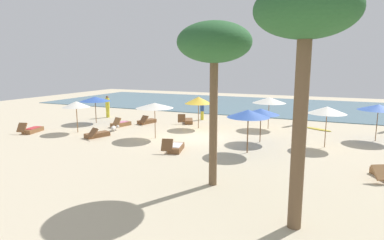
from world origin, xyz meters
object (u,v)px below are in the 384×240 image
at_px(umbrella_4, 155,106).
at_px(umbrella_8, 379,107).
at_px(lounger_3, 188,121).
at_px(umbrella_6, 327,110).
at_px(lounger_1, 32,130).
at_px(umbrella_3, 76,104).
at_px(surfboard, 318,129).
at_px(palm_2, 214,45).
at_px(lounger_5, 175,148).
at_px(umbrella_5, 199,100).
at_px(lounger_0, 147,121).
at_px(umbrella_1, 261,112).
at_px(lounger_4, 97,135).
at_px(umbrella_0, 269,100).
at_px(dog, 114,128).
at_px(person_1, 202,110).
at_px(person_0, 296,114).
at_px(lounger_6, 121,124).
at_px(umbrella_7, 248,114).
at_px(person_3, 108,106).
at_px(umbrella_2, 95,99).

relative_size(umbrella_4, umbrella_8, 1.00).
height_order(umbrella_8, lounger_3, umbrella_8).
relative_size(umbrella_6, lounger_1, 1.28).
bearing_deg(umbrella_3, surfboard, 26.92).
bearing_deg(surfboard, palm_2, -103.85).
distance_m(lounger_1, lounger_5, 10.77).
relative_size(umbrella_5, lounger_0, 1.25).
relative_size(lounger_5, surfboard, 0.90).
distance_m(umbrella_1, lounger_4, 10.07).
bearing_deg(umbrella_1, umbrella_0, 94.55).
distance_m(umbrella_4, dog, 4.19).
relative_size(umbrella_4, umbrella_6, 1.01).
bearing_deg(person_1, person_0, 4.79).
distance_m(umbrella_0, lounger_6, 10.76).
relative_size(lounger_5, lounger_6, 1.00).
bearing_deg(umbrella_7, person_3, 155.76).
relative_size(umbrella_0, umbrella_3, 1.11).
xyz_separation_m(lounger_3, lounger_4, (-3.14, -6.72, -0.00)).
height_order(umbrella_0, lounger_1, umbrella_0).
relative_size(umbrella_1, lounger_5, 1.21).
bearing_deg(surfboard, umbrella_5, -159.62).
relative_size(umbrella_5, person_0, 1.30).
relative_size(lounger_0, person_3, 0.96).
height_order(lounger_0, lounger_6, lounger_6).
height_order(umbrella_0, palm_2, palm_2).
relative_size(umbrella_4, lounger_4, 1.26).
relative_size(umbrella_2, lounger_5, 1.33).
height_order(lounger_1, lounger_3, lounger_3).
relative_size(umbrella_0, person_1, 1.39).
relative_size(umbrella_3, lounger_5, 1.20).
bearing_deg(umbrella_7, lounger_1, -176.37).
distance_m(umbrella_0, person_0, 2.85).
bearing_deg(umbrella_6, umbrella_2, 176.93).
height_order(umbrella_1, person_1, umbrella_1).
height_order(lounger_4, lounger_5, lounger_5).
distance_m(lounger_5, person_1, 9.73).
distance_m(lounger_5, person_3, 12.50).
xyz_separation_m(umbrella_7, lounger_5, (-3.52, -1.17, -1.85)).
xyz_separation_m(umbrella_2, lounger_0, (3.72, 1.32, -1.68)).
relative_size(umbrella_6, person_1, 1.35).
bearing_deg(lounger_3, umbrella_4, -86.76).
relative_size(umbrella_3, person_0, 1.20).
bearing_deg(person_1, umbrella_3, -126.07).
bearing_deg(umbrella_5, umbrella_7, -45.85).
bearing_deg(umbrella_3, lounger_6, 64.84).
xyz_separation_m(umbrella_3, person_3, (-2.06, 5.76, -0.94)).
height_order(umbrella_1, palm_2, palm_2).
distance_m(umbrella_6, umbrella_7, 4.54).
bearing_deg(lounger_3, palm_2, -61.25).
bearing_deg(umbrella_4, lounger_3, 93.24).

